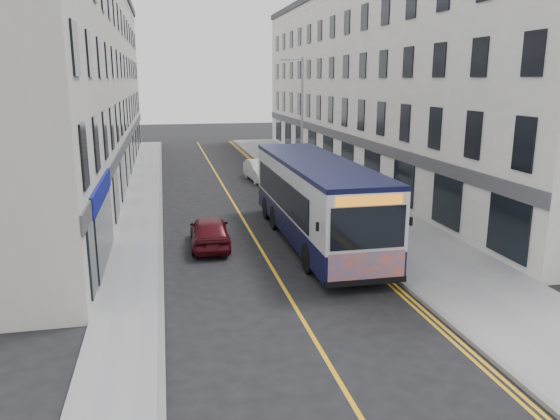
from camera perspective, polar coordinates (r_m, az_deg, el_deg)
name	(u,v)px	position (r m, az deg, el deg)	size (l,w,h in m)	color
ground	(282,284)	(18.68, 0.17, -7.75)	(140.00, 140.00, 0.00)	black
pavement_east	(344,200)	(31.39, 6.68, 1.06)	(4.50, 64.00, 0.12)	gray
pavement_west	(141,209)	(29.81, -14.28, 0.06)	(2.00, 64.00, 0.12)	gray
kerb_east	(306,202)	(30.75, 2.70, 0.89)	(0.18, 64.00, 0.13)	slate
kerb_west	(161,208)	(29.78, -12.36, 0.17)	(0.18, 64.00, 0.13)	slate
road_centre_line	(235,206)	(30.02, -4.70, 0.42)	(0.12, 64.00, 0.01)	orange
road_dbl_yellow_inner	(298,203)	(30.66, 1.89, 0.74)	(0.10, 64.00, 0.01)	orange
road_dbl_yellow_outer	(301,203)	(30.71, 2.25, 0.76)	(0.10, 64.00, 0.01)	orange
terrace_east	(376,83)	(40.94, 9.96, 12.92)	(6.00, 46.00, 13.00)	white
terrace_west	(76,84)	(38.38, -20.52, 12.27)	(6.00, 46.00, 13.00)	silver
streetlamp	(301,122)	(32.08, 2.17, 9.22)	(1.32, 0.18, 8.00)	#999DA1
city_bus	(316,198)	(22.92, 3.73, 1.27)	(2.82, 12.11, 3.52)	black
bicycle	(384,244)	(21.29, 10.85, -3.54)	(0.66, 1.91, 1.00)	black
pedestrian_near	(332,184)	(30.98, 5.50, 2.73)	(0.65, 0.43, 1.79)	olive
pedestrian_far	(332,174)	(33.84, 5.45, 3.75)	(0.93, 0.73, 1.92)	black
car_white	(260,170)	(37.36, -2.05, 4.15)	(1.50, 4.29, 1.41)	white
car_maroon	(210,231)	(22.68, -7.36, -2.22)	(1.58, 3.93, 1.34)	#4A0C13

